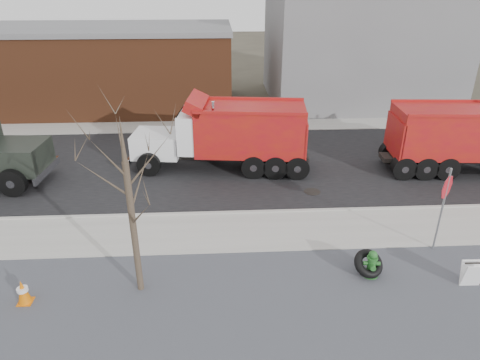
{
  "coord_description": "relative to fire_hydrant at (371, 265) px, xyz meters",
  "views": [
    {
      "loc": [
        -0.87,
        -12.5,
        8.18
      ],
      "look_at": [
        -0.11,
        1.61,
        1.4
      ],
      "focal_mm": 32.0,
      "sensor_mm": 36.0,
      "label": 1
    }
  ],
  "objects": [
    {
      "name": "building_brick",
      "position": [
        -13.6,
        19.36,
        2.24
      ],
      "size": [
        20.2,
        8.2,
        5.3
      ],
      "color": "brown",
      "rests_on": "ground"
    },
    {
      "name": "curb",
      "position": [
        -3.6,
        3.91,
        -0.36
      ],
      "size": [
        60.0,
        0.15,
        0.11
      ],
      "primitive_type": "cube",
      "color": "#9E9B93",
      "rests_on": "ground"
    },
    {
      "name": "road",
      "position": [
        -3.6,
        8.66,
        -0.4
      ],
      "size": [
        60.0,
        9.4,
        0.02
      ],
      "primitive_type": "cube",
      "color": "black",
      "rests_on": "ground"
    },
    {
      "name": "ground",
      "position": [
        -3.6,
        2.36,
        -0.41
      ],
      "size": [
        120.0,
        120.0,
        0.0
      ],
      "primitive_type": "plane",
      "color": "#383328",
      "rests_on": "ground"
    },
    {
      "name": "dump_truck_red_a",
      "position": [
        6.82,
        7.35,
        1.3
      ],
      "size": [
        8.36,
        2.78,
        3.36
      ],
      "rotation": [
        0.0,
        0.0,
        -0.07
      ],
      "color": "black",
      "rests_on": "ground"
    },
    {
      "name": "gravel_verge",
      "position": [
        -3.6,
        -1.14,
        -0.4
      ],
      "size": [
        60.0,
        5.0,
        0.03
      ],
      "primitive_type": "cube",
      "color": "slate",
      "rests_on": "ground"
    },
    {
      "name": "dump_truck_red_b",
      "position": [
        -4.02,
        8.2,
        1.33
      ],
      "size": [
        8.16,
        3.16,
        3.42
      ],
      "rotation": [
        0.0,
        0.0,
        3.03
      ],
      "color": "black",
      "rests_on": "ground"
    },
    {
      "name": "sandwich_board",
      "position": [
        2.73,
        -0.62,
        0.02
      ],
      "size": [
        0.59,
        0.38,
        0.81
      ],
      "rotation": [
        0.0,
        0.0,
        -0.02
      ],
      "color": "white",
      "rests_on": "ground"
    },
    {
      "name": "building_grey",
      "position": [
        5.4,
        20.36,
        3.59
      ],
      "size": [
        12.0,
        10.0,
        8.0
      ],
      "color": "slate",
      "rests_on": "ground"
    },
    {
      "name": "fire_hydrant",
      "position": [
        0.0,
        0.0,
        0.0
      ],
      "size": [
        0.51,
        0.49,
        0.9
      ],
      "rotation": [
        0.0,
        0.0,
        -0.11
      ],
      "color": "#31772D",
      "rests_on": "ground"
    },
    {
      "name": "stop_sign",
      "position": [
        2.54,
        1.26,
        1.57
      ],
      "size": [
        0.61,
        0.55,
        2.92
      ],
      "rotation": [
        0.0,
        0.0,
        0.34
      ],
      "color": "gray",
      "rests_on": "ground"
    },
    {
      "name": "traffic_cone_near",
      "position": [
        -9.9,
        -0.64,
        -0.04
      ],
      "size": [
        0.39,
        0.39,
        0.75
      ],
      "color": "orange",
      "rests_on": "ground"
    },
    {
      "name": "truck_tire",
      "position": [
        -0.07,
        0.08,
        -0.01
      ],
      "size": [
        1.11,
        1.08,
        0.76
      ],
      "color": "black",
      "rests_on": "ground"
    },
    {
      "name": "bare_tree",
      "position": [
        -6.8,
        -0.24,
        2.88
      ],
      "size": [
        3.2,
        3.2,
        5.2
      ],
      "color": "#382D23",
      "rests_on": "ground"
    },
    {
      "name": "far_sidewalk",
      "position": [
        -3.6,
        14.36,
        -0.38
      ],
      "size": [
        60.0,
        2.0,
        0.06
      ],
      "primitive_type": "cube",
      "color": "#9E9B93",
      "rests_on": "ground"
    },
    {
      "name": "sidewalk",
      "position": [
        -3.6,
        2.61,
        -0.38
      ],
      "size": [
        60.0,
        2.5,
        0.06
      ],
      "primitive_type": "cube",
      "color": "#9E9B93",
      "rests_on": "ground"
    }
  ]
}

